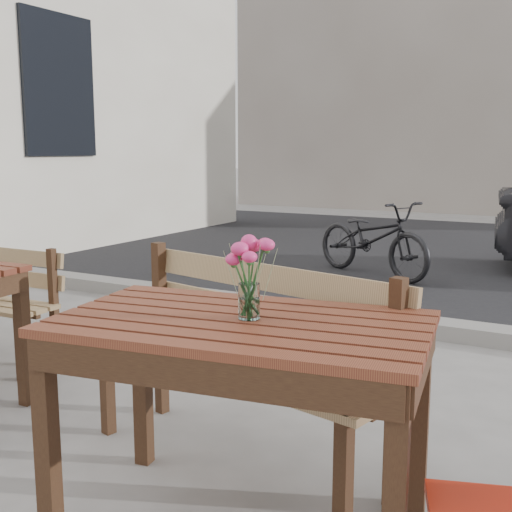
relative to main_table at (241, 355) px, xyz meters
The scene contains 5 objects.
street 4.95m from the main_table, 92.70° to the left, with size 30.00×8.12×0.12m.
main_table is the anchor object (origin of this frame).
main_bench 0.56m from the main_table, 117.08° to the left, with size 1.56×0.76×0.93m.
main_vase 0.32m from the main_table, 31.65° to the left, with size 0.16×0.16×0.30m.
bicycle 5.01m from the main_table, 103.20° to the left, with size 0.56×1.60×0.84m, color black.
Camera 1 is at (1.32, -1.72, 1.38)m, focal length 45.00 mm.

